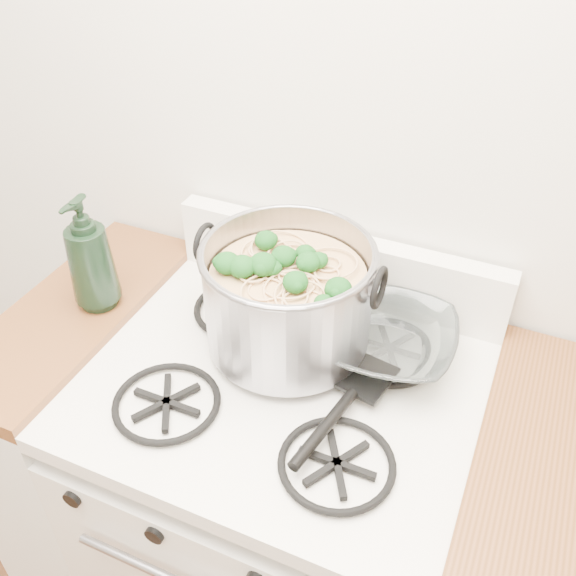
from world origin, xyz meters
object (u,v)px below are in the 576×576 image
Objects in this scene: gas_range at (283,515)px; glass_bowl at (385,347)px; bottle at (89,254)px; spatula at (367,375)px; stock_pot at (288,299)px.

glass_bowl reaches higher than gas_range.
spatula is at bearing -0.95° from bottle.
gas_range is 2.50× the size of stock_pot.
gas_range is 0.60m from stock_pot.
stock_pot is at bearing 106.30° from gas_range.
glass_bowl is at bearing 39.81° from gas_range.
gas_range is at bearing -140.19° from glass_bowl.
stock_pot is 0.22m from glass_bowl.
gas_range is 3.50× the size of bottle.
gas_range is at bearing -73.70° from stock_pot.
stock_pot is at bearing -167.97° from glass_bowl.
bottle reaches higher than glass_bowl.
bottle is at bearing -168.30° from spatula.
stock_pot is 1.19× the size of spatula.
spatula is at bearing 18.18° from gas_range.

